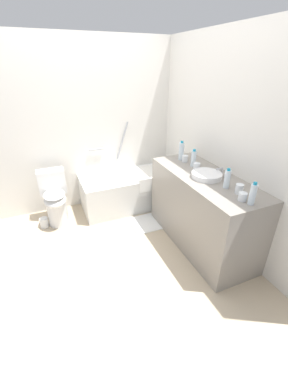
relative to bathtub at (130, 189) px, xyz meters
The scene contains 18 objects.
ground_plane 1.20m from the bathtub, 119.09° to the right, with size 3.69×3.69×0.00m, color #C1AD8E.
wall_back_tiled 1.12m from the bathtub, 146.06° to the left, with size 3.08×0.10×2.34m, color silver.
wall_right_mirror 1.58m from the bathtub, 51.01° to the right, with size 0.10×3.09×2.34m, color silver.
bathtub is the anchor object (origin of this frame).
toilet 1.10m from the bathtub, behind, with size 0.35×0.52×0.74m.
vanity_counter 1.28m from the bathtub, 68.13° to the right, with size 0.60×1.50×0.89m, color gray.
sink_basin 1.45m from the bathtub, 69.69° to the right, with size 0.32×0.32×0.06m, color white.
sink_faucet 1.52m from the bathtub, 62.08° to the right, with size 0.10×0.15×0.09m.
water_bottle_0 1.72m from the bathtub, 72.13° to the right, with size 0.06×0.06×0.20m.
water_bottle_1 1.07m from the bathtub, 52.38° to the right, with size 0.06×0.06×0.24m.
water_bottle_2 1.23m from the bathtub, 60.15° to the right, with size 0.06×0.06×0.21m.
water_bottle_3 2.03m from the bathtub, 75.73° to the right, with size 0.06×0.06×0.21m.
drinking_glass_0 1.84m from the bathtub, 72.70° to the right, with size 0.07×0.07×0.09m, color white.
drinking_glass_1 1.08m from the bathtub, 55.37° to the right, with size 0.08×0.08×0.08m, color white.
drinking_glass_2 1.92m from the bathtub, 75.78° to the right, with size 0.08×0.08×0.08m, color white.
drinking_glass_3 1.28m from the bathtub, 64.70° to the right, with size 0.08×0.08×0.08m, color white.
bath_mat 0.64m from the bathtub, 81.81° to the right, with size 0.54×0.42×0.01m, color white.
toilet_paper_roll 1.31m from the bathtub, behind, with size 0.11×0.11×0.13m, color white.
Camera 1 is at (-0.55, -2.16, 1.98)m, focal length 22.96 mm.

